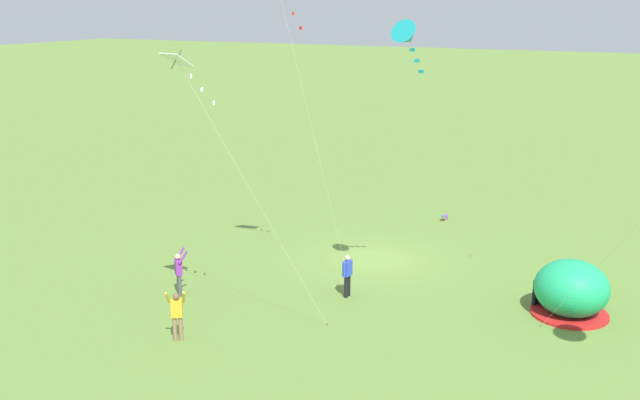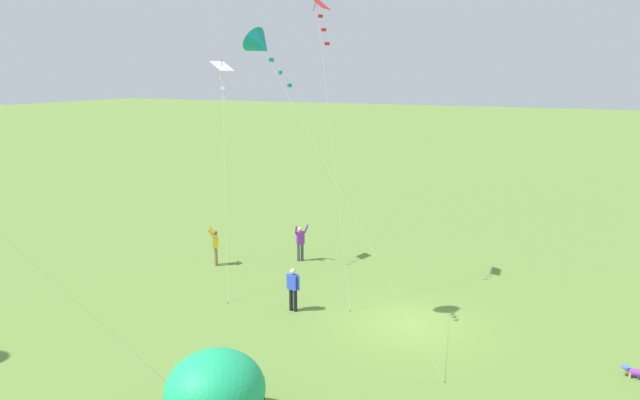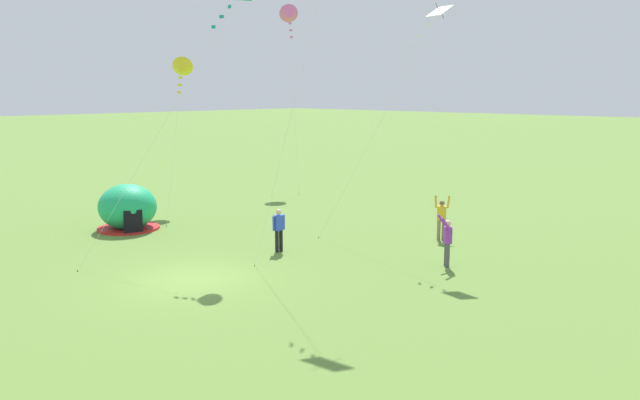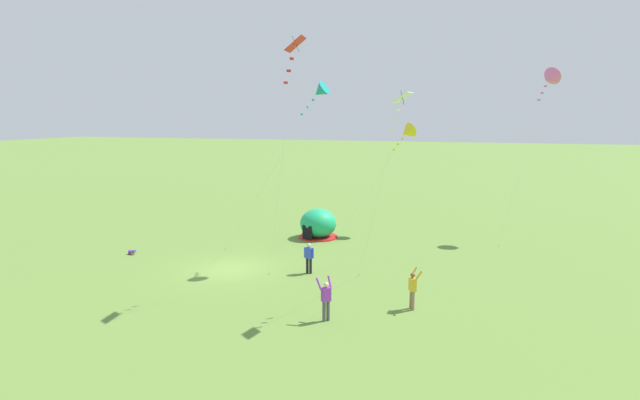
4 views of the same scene
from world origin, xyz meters
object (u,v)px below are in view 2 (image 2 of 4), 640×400
Objects in this scene: popup_tent at (216,393)px; person_with_toddler at (293,287)px; person_far_back at (215,245)px; kite_red at (318,8)px; kite_white at (222,74)px; kite_teal at (261,46)px; person_near_tent at (300,241)px; toddler_crawling at (631,371)px.

person_with_toddler is at bearing 14.09° from popup_tent.
person_far_back is 12.18m from kite_red.
person_with_toddler is 10.27m from kite_white.
kite_teal is (-2.15, -0.03, 9.05)m from person_with_toddler.
person_far_back is 4.13m from person_near_tent.
kite_white reaches higher than person_with_toddler.
person_near_tent is at bearing -54.36° from person_far_back.
person_far_back is 1.10× the size of person_with_toddler.
popup_tent is 14.22m from person_far_back.
kite_red is (2.98, 12.11, 11.44)m from toddler_crawling.
kite_white is (-2.57, 2.53, 8.07)m from person_near_tent.
person_near_tent is 0.18× the size of kite_teal.
popup_tent is at bearing 128.37° from toddler_crawling.
kite_teal is 0.86× the size of kite_red.
kite_red is (10.78, 2.26, 10.62)m from popup_tent.
toddler_crawling is at bearing -51.63° from popup_tent.
popup_tent is 1.49× the size of person_far_back.
popup_tent is at bearing -144.95° from person_far_back.
person_with_toddler is (8.08, 2.03, -0.03)m from popup_tent.
popup_tent is 5.14× the size of toddler_crawling.
toddler_crawling is at bearing -103.84° from kite_red.
popup_tent is 1.49× the size of person_near_tent.
toddler_crawling is 0.32× the size of person_with_toddler.
kite_white reaches higher than person_far_back.
toddler_crawling is 15.51m from kite_teal.
kite_red is at bearing 4.85° from person_with_toddler.
kite_red reaches higher than person_far_back.
kite_teal reaches higher than toddler_crawling.
kite_teal is at bearing 18.59° from popup_tent.
person_near_tent is 6.59m from person_with_toddler.
toddler_crawling is at bearing -91.35° from person_with_toddler.
kite_white is (11.48, 7.34, 8.07)m from popup_tent.
person_near_tent is at bearing 19.14° from kite_teal.
popup_tent is at bearing -168.18° from kite_red.
kite_white is at bearing 77.93° from toddler_crawling.
kite_red reaches higher than person_with_toddler.
person_far_back is 0.18× the size of kite_teal.
toddler_crawling is 0.29× the size of person_far_back.
kite_teal reaches higher than popup_tent.
kite_red is at bearing -97.77° from kite_white.
person_near_tent is (2.41, -3.35, -0.00)m from person_far_back.
person_near_tent is 0.19× the size of kite_white.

